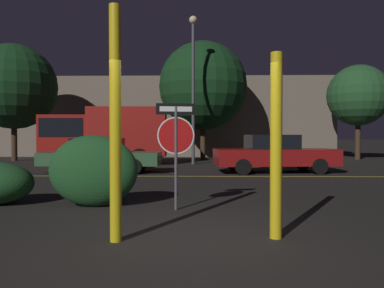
{
  "coord_description": "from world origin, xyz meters",
  "views": [
    {
      "loc": [
        0.15,
        -5.26,
        1.47
      ],
      "look_at": [
        -0.05,
        4.72,
        1.24
      ],
      "focal_mm": 35.0,
      "sensor_mm": 36.0,
      "label": 1
    }
  ],
  "objects_px": {
    "passing_car_1": "(101,155)",
    "passing_car_2": "(274,154)",
    "hedge_bush_1": "(93,171)",
    "tree_2": "(358,96)",
    "stop_sign": "(176,136)",
    "street_lamp": "(193,74)",
    "yellow_pole_right": "(276,146)",
    "tree_1": "(14,87)",
    "yellow_pole_left": "(115,124)",
    "tree_0": "(203,86)",
    "delivery_truck": "(104,133)"
  },
  "relations": [
    {
      "from": "passing_car_1",
      "to": "passing_car_2",
      "type": "xyz_separation_m",
      "value": [
        6.93,
        0.04,
        0.06
      ]
    },
    {
      "from": "hedge_bush_1",
      "to": "tree_2",
      "type": "xyz_separation_m",
      "value": [
        11.9,
        15.46,
        3.17
      ]
    },
    {
      "from": "stop_sign",
      "to": "street_lamp",
      "type": "distance_m",
      "value": 12.18
    },
    {
      "from": "passing_car_1",
      "to": "tree_2",
      "type": "bearing_deg",
      "value": 120.9
    },
    {
      "from": "yellow_pole_right",
      "to": "tree_2",
      "type": "xyz_separation_m",
      "value": [
        8.61,
        17.79,
        2.59
      ]
    },
    {
      "from": "tree_1",
      "to": "yellow_pole_left",
      "type": "bearing_deg",
      "value": -59.54
    },
    {
      "from": "passing_car_2",
      "to": "hedge_bush_1",
      "type": "bearing_deg",
      "value": -41.06
    },
    {
      "from": "stop_sign",
      "to": "hedge_bush_1",
      "type": "distance_m",
      "value": 1.9
    },
    {
      "from": "hedge_bush_1",
      "to": "passing_car_2",
      "type": "xyz_separation_m",
      "value": [
        5.17,
        7.26,
        -0.0
      ]
    },
    {
      "from": "passing_car_2",
      "to": "tree_1",
      "type": "bearing_deg",
      "value": -120.95
    },
    {
      "from": "passing_car_1",
      "to": "tree_2",
      "type": "height_order",
      "value": "tree_2"
    },
    {
      "from": "passing_car_1",
      "to": "tree_0",
      "type": "relative_size",
      "value": 0.67
    },
    {
      "from": "stop_sign",
      "to": "tree_0",
      "type": "xyz_separation_m",
      "value": [
        0.67,
        15.46,
        3.02
      ]
    },
    {
      "from": "street_lamp",
      "to": "tree_2",
      "type": "xyz_separation_m",
      "value": [
        10.04,
        4.02,
        -0.7
      ]
    },
    {
      "from": "street_lamp",
      "to": "tree_1",
      "type": "height_order",
      "value": "street_lamp"
    },
    {
      "from": "yellow_pole_right",
      "to": "street_lamp",
      "type": "height_order",
      "value": "street_lamp"
    },
    {
      "from": "tree_2",
      "to": "street_lamp",
      "type": "bearing_deg",
      "value": -158.17
    },
    {
      "from": "tree_1",
      "to": "tree_2",
      "type": "height_order",
      "value": "tree_1"
    },
    {
      "from": "yellow_pole_left",
      "to": "passing_car_1",
      "type": "xyz_separation_m",
      "value": [
        -2.8,
        9.76,
        -0.95
      ]
    },
    {
      "from": "tree_2",
      "to": "yellow_pole_left",
      "type": "bearing_deg",
      "value": -121.12
    },
    {
      "from": "yellow_pole_right",
      "to": "passing_car_1",
      "type": "xyz_separation_m",
      "value": [
        -5.06,
        9.55,
        -0.64
      ]
    },
    {
      "from": "yellow_pole_right",
      "to": "passing_car_2",
      "type": "height_order",
      "value": "yellow_pole_right"
    },
    {
      "from": "passing_car_1",
      "to": "tree_0",
      "type": "xyz_separation_m",
      "value": [
        4.17,
        7.92,
        3.81
      ]
    },
    {
      "from": "passing_car_1",
      "to": "stop_sign",
      "type": "bearing_deg",
      "value": 24.7
    },
    {
      "from": "street_lamp",
      "to": "tree_0",
      "type": "distance_m",
      "value": 3.74
    },
    {
      "from": "passing_car_2",
      "to": "tree_0",
      "type": "distance_m",
      "value": 9.16
    },
    {
      "from": "passing_car_2",
      "to": "tree_1",
      "type": "distance_m",
      "value": 15.57
    },
    {
      "from": "hedge_bush_1",
      "to": "tree_0",
      "type": "relative_size",
      "value": 0.26
    },
    {
      "from": "street_lamp",
      "to": "tree_2",
      "type": "height_order",
      "value": "street_lamp"
    },
    {
      "from": "yellow_pole_left",
      "to": "tree_0",
      "type": "height_order",
      "value": "tree_0"
    },
    {
      "from": "delivery_truck",
      "to": "tree_2",
      "type": "xyz_separation_m",
      "value": [
        14.66,
        3.94,
        2.33
      ]
    },
    {
      "from": "yellow_pole_left",
      "to": "tree_0",
      "type": "distance_m",
      "value": 17.96
    },
    {
      "from": "delivery_truck",
      "to": "tree_2",
      "type": "distance_m",
      "value": 15.36
    },
    {
      "from": "street_lamp",
      "to": "yellow_pole_right",
      "type": "bearing_deg",
      "value": -84.11
    },
    {
      "from": "yellow_pole_left",
      "to": "passing_car_1",
      "type": "bearing_deg",
      "value": 106.04
    },
    {
      "from": "passing_car_1",
      "to": "yellow_pole_right",
      "type": "bearing_deg",
      "value": 27.72
    },
    {
      "from": "passing_car_1",
      "to": "delivery_truck",
      "type": "distance_m",
      "value": 4.51
    },
    {
      "from": "yellow_pole_left",
      "to": "hedge_bush_1",
      "type": "xyz_separation_m",
      "value": [
        -1.04,
        2.54,
        -0.89
      ]
    },
    {
      "from": "stop_sign",
      "to": "yellow_pole_left",
      "type": "relative_size",
      "value": 0.64
    },
    {
      "from": "yellow_pole_right",
      "to": "delivery_truck",
      "type": "distance_m",
      "value": 15.11
    },
    {
      "from": "yellow_pole_left",
      "to": "hedge_bush_1",
      "type": "height_order",
      "value": "yellow_pole_left"
    },
    {
      "from": "passing_car_2",
      "to": "passing_car_1",
      "type": "bearing_deg",
      "value": -95.29
    },
    {
      "from": "hedge_bush_1",
      "to": "tree_1",
      "type": "xyz_separation_m",
      "value": [
        -8.54,
        13.75,
        3.54
      ]
    },
    {
      "from": "tree_2",
      "to": "delivery_truck",
      "type": "bearing_deg",
      "value": -164.95
    },
    {
      "from": "stop_sign",
      "to": "passing_car_1",
      "type": "relative_size",
      "value": 0.44
    },
    {
      "from": "delivery_truck",
      "to": "street_lamp",
      "type": "relative_size",
      "value": 0.84
    },
    {
      "from": "stop_sign",
      "to": "yellow_pole_right",
      "type": "distance_m",
      "value": 2.55
    },
    {
      "from": "yellow_pole_left",
      "to": "passing_car_2",
      "type": "height_order",
      "value": "yellow_pole_left"
    },
    {
      "from": "passing_car_2",
      "to": "street_lamp",
      "type": "height_order",
      "value": "street_lamp"
    },
    {
      "from": "stop_sign",
      "to": "street_lamp",
      "type": "xyz_separation_m",
      "value": [
        0.14,
        11.76,
        3.15
      ]
    }
  ]
}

